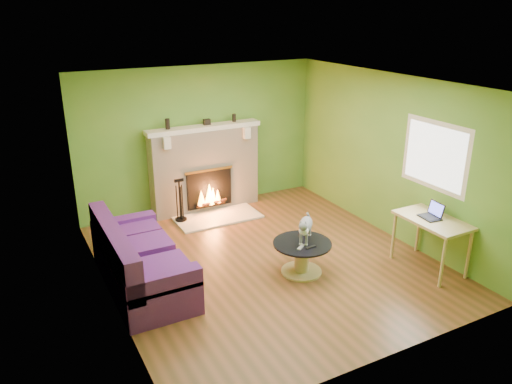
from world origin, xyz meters
TOP-DOWN VIEW (x-y plane):
  - floor at (0.00, 0.00)m, footprint 5.00×5.00m
  - ceiling at (0.00, 0.00)m, footprint 5.00×5.00m
  - wall_back at (0.00, 2.50)m, footprint 5.00×0.00m
  - wall_front at (0.00, -2.50)m, footprint 5.00×0.00m
  - wall_left at (-2.25, 0.00)m, footprint 0.00×5.00m
  - wall_right at (2.25, 0.00)m, footprint 0.00×5.00m
  - window_frame at (2.24, -0.90)m, footprint 0.00×1.20m
  - window_pane at (2.23, -0.90)m, footprint 0.00×1.06m
  - fireplace at (0.00, 2.32)m, footprint 2.10×0.46m
  - hearth at (0.00, 1.80)m, footprint 1.50×0.75m
  - mantel at (0.00, 2.30)m, footprint 2.10×0.28m
  - sofa at (-1.86, 0.18)m, footprint 0.93×2.05m
  - coffee_table at (0.27, -0.53)m, footprint 0.82×0.82m
  - desk at (1.95, -1.27)m, footprint 0.60×1.04m
  - cat at (0.35, -0.48)m, footprint 0.59×0.62m
  - remote_silver at (0.17, -0.65)m, footprint 0.17×0.13m
  - remote_black at (0.29, -0.71)m, footprint 0.16×0.05m
  - laptop at (1.93, -1.22)m, footprint 0.29×0.32m
  - fire_tools at (-0.63, 1.95)m, footprint 0.20×0.20m
  - mantel_vase_left at (-0.65, 2.33)m, footprint 0.08×0.08m
  - mantel_vase_right at (0.61, 2.33)m, footprint 0.07×0.07m
  - mantel_box at (0.07, 2.33)m, footprint 0.12×0.08m

SIDE VIEW (x-z plane):
  - floor at x=0.00m, z-range 0.00..0.00m
  - hearth at x=0.00m, z-range 0.00..0.03m
  - coffee_table at x=0.27m, z-range 0.04..0.50m
  - sofa at x=-1.86m, z-range -0.10..0.82m
  - fire_tools at x=-0.63m, z-range 0.03..0.80m
  - remote_black at x=0.29m, z-range 0.47..0.48m
  - remote_silver at x=0.17m, z-range 0.47..0.48m
  - cat at x=0.35m, z-range 0.47..0.86m
  - desk at x=1.95m, z-range 0.29..1.06m
  - fireplace at x=0.00m, z-range -0.02..1.56m
  - laptop at x=1.93m, z-range 0.77..0.98m
  - wall_back at x=0.00m, z-range -1.20..3.80m
  - wall_front at x=0.00m, z-range -1.20..3.80m
  - wall_left at x=-2.25m, z-range -1.20..3.80m
  - wall_right at x=2.25m, z-range -1.20..3.80m
  - mantel at x=0.00m, z-range 1.50..1.58m
  - window_frame at x=2.24m, z-range 0.95..2.15m
  - window_pane at x=2.23m, z-range 1.02..2.08m
  - mantel_box at x=0.07m, z-range 1.58..1.68m
  - mantel_vase_right at x=0.61m, z-range 1.58..1.72m
  - mantel_vase_left at x=-0.65m, z-range 1.58..1.76m
  - ceiling at x=0.00m, z-range 2.60..2.60m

